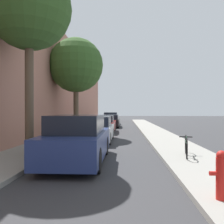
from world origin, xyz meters
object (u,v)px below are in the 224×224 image
at_px(street_tree_near, 29,8).
at_px(street_tree_far, 76,65).
at_px(parked_car_red, 103,124).
at_px(fire_hydrant, 222,174).
at_px(parked_car_white, 95,130).
at_px(bicycle, 186,146).
at_px(parked_car_navy, 78,140).
at_px(parked_car_silver, 111,119).
at_px(parked_car_black, 110,121).

distance_m(street_tree_near, street_tree_far, 7.29).
xyz_separation_m(parked_car_red, fire_hydrant, (3.29, -14.11, -0.07)).
bearing_deg(parked_car_white, fire_hydrant, -69.65).
bearing_deg(street_tree_near, street_tree_far, 88.33).
bearing_deg(fire_hydrant, bicycle, 84.36).
height_order(parked_car_navy, street_tree_near, street_tree_near).
height_order(parked_car_navy, parked_car_white, parked_car_navy).
bearing_deg(parked_car_navy, parked_car_silver, 90.52).
xyz_separation_m(parked_car_white, fire_hydrant, (3.22, -8.68, -0.08)).
height_order(parked_car_silver, street_tree_near, street_tree_near).
xyz_separation_m(parked_car_black, fire_hydrant, (3.12, -19.78, -0.05)).
height_order(parked_car_silver, bicycle, parked_car_silver).
height_order(parked_car_black, street_tree_far, street_tree_far).
xyz_separation_m(street_tree_near, fire_hydrant, (5.04, -4.26, -4.71)).
distance_m(parked_car_navy, street_tree_far, 9.16).
bearing_deg(parked_car_white, parked_car_navy, -88.97).
bearing_deg(parked_car_silver, parked_car_white, -89.65).
height_order(parked_car_navy, bicycle, parked_car_navy).
distance_m(parked_car_navy, parked_car_silver, 21.56).
relative_size(parked_car_white, parked_car_silver, 1.01).
bearing_deg(bicycle, parked_car_black, 114.58).
distance_m(parked_car_white, street_tree_far, 5.11).
bearing_deg(parked_car_silver, fire_hydrant, -82.42).
bearing_deg(parked_car_silver, bicycle, -79.94).
bearing_deg(parked_car_silver, street_tree_near, -94.75).
distance_m(parked_car_silver, street_tree_far, 14.07).
bearing_deg(parked_car_navy, parked_car_black, 89.99).
distance_m(parked_car_red, parked_car_black, 5.68).
relative_size(street_tree_far, bicycle, 3.88).
distance_m(parked_car_black, bicycle, 16.17).
relative_size(parked_car_silver, street_tree_far, 0.67).
distance_m(parked_car_black, parked_car_silver, 5.17).
height_order(parked_car_white, parked_car_silver, parked_car_silver).
relative_size(parked_car_black, street_tree_far, 0.68).
height_order(parked_car_black, street_tree_near, street_tree_near).
distance_m(street_tree_near, bicycle, 7.25).
bearing_deg(parked_car_black, parked_car_navy, -90.01).
relative_size(street_tree_near, bicycle, 4.16).
distance_m(parked_car_red, bicycle, 10.76).
relative_size(parked_car_navy, parked_car_red, 1.00).
xyz_separation_m(fire_hydrant, bicycle, (0.39, 4.00, -0.09)).
xyz_separation_m(parked_car_white, parked_car_silver, (-0.10, 16.27, 0.04)).
bearing_deg(bicycle, street_tree_far, 136.80).
relative_size(parked_car_red, street_tree_near, 0.64).
bearing_deg(fire_hydrant, parked_car_white, 110.35).
distance_m(parked_car_navy, parked_car_black, 16.39).
relative_size(parked_car_navy, street_tree_near, 0.65).
relative_size(parked_car_black, parked_car_silver, 1.01).
distance_m(parked_car_navy, parked_car_white, 5.29).
distance_m(parked_car_white, parked_car_silver, 16.27).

